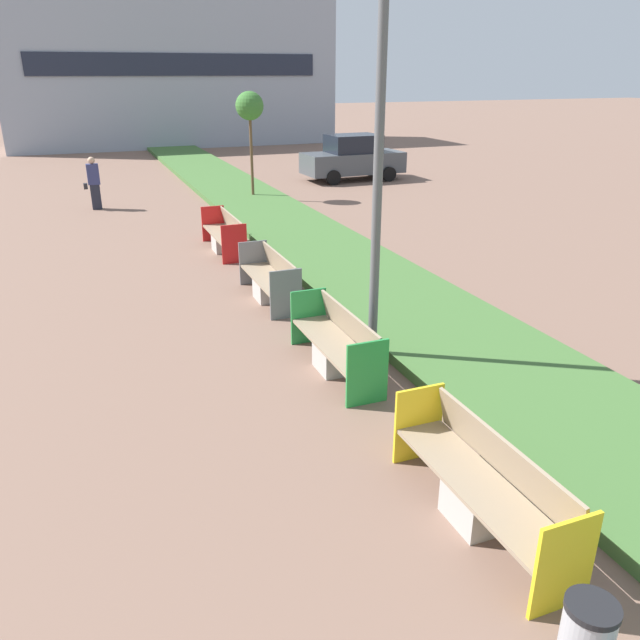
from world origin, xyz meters
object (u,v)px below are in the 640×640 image
object	(u,v)px
bench_red_frame	(225,237)
sapling_tree_far	(250,107)
bench_green_frame	(337,347)
parked_car_distant	(353,158)
bench_yellow_frame	(482,489)
pedestrian_walking	(94,183)
bench_grey_frame	(270,282)
street_lamp_post	(383,19)

from	to	relation	value
bench_red_frame	sapling_tree_far	size ratio (longest dim) A/B	0.64
bench_green_frame	sapling_tree_far	distance (m)	14.30
bench_green_frame	parked_car_distant	bearing A→B (deg)	65.02
bench_yellow_frame	bench_red_frame	world-z (taller)	same
bench_red_frame	parked_car_distant	size ratio (longest dim) A/B	0.56
pedestrian_walking	bench_green_frame	bearing A→B (deg)	-78.79
bench_grey_frame	bench_red_frame	size ratio (longest dim) A/B	0.95
bench_yellow_frame	street_lamp_post	bearing A→B (deg)	80.86
bench_red_frame	bench_green_frame	bearing A→B (deg)	-90.00
sapling_tree_far	bench_grey_frame	bearing A→B (deg)	-103.82
street_lamp_post	pedestrian_walking	distance (m)	15.01
bench_green_frame	sapling_tree_far	xyz separation A→B (m)	(2.54, 13.79, 2.78)
bench_grey_frame	parked_car_distant	distance (m)	15.12
bench_green_frame	bench_grey_frame	world-z (taller)	same
parked_car_distant	bench_grey_frame	bearing A→B (deg)	-122.20
pedestrian_walking	parked_car_distant	world-z (taller)	parked_car_distant
bench_grey_frame	bench_red_frame	bearing A→B (deg)	89.98
bench_green_frame	bench_grey_frame	size ratio (longest dim) A/B	1.04
bench_yellow_frame	parked_car_distant	distance (m)	21.63
bench_yellow_frame	sapling_tree_far	size ratio (longest dim) A/B	0.67
bench_yellow_frame	bench_red_frame	distance (m)	11.13
bench_grey_frame	bench_green_frame	bearing A→B (deg)	-89.98
bench_green_frame	street_lamp_post	world-z (taller)	street_lamp_post
sapling_tree_far	bench_yellow_frame	bearing A→B (deg)	-98.25
bench_green_frame	bench_yellow_frame	bearing A→B (deg)	-89.98
street_lamp_post	pedestrian_walking	xyz separation A→B (m)	(-3.40, 14.05, -4.06)
bench_yellow_frame	pedestrian_walking	distance (m)	18.05
street_lamp_post	parked_car_distant	size ratio (longest dim) A/B	2.14
bench_red_frame	pedestrian_walking	world-z (taller)	pedestrian_walking
parked_car_distant	sapling_tree_far	bearing A→B (deg)	-154.16
bench_red_frame	sapling_tree_far	xyz separation A→B (m)	(2.54, 6.42, 2.77)
bench_red_frame	pedestrian_walking	size ratio (longest dim) A/B	1.38
bench_yellow_frame	bench_grey_frame	bearing A→B (deg)	90.02
bench_yellow_frame	bench_green_frame	xyz separation A→B (m)	(-0.00, 3.75, -0.00)
bench_green_frame	parked_car_distant	size ratio (longest dim) A/B	0.55
bench_green_frame	bench_red_frame	world-z (taller)	same
parked_car_distant	street_lamp_post	bearing A→B (deg)	-114.94
bench_yellow_frame	pedestrian_walking	world-z (taller)	pedestrian_walking
bench_grey_frame	sapling_tree_far	bearing A→B (deg)	76.18
bench_red_frame	pedestrian_walking	distance (m)	7.28
sapling_tree_far	bench_green_frame	bearing A→B (deg)	-100.45
bench_grey_frame	bench_yellow_frame	bearing A→B (deg)	-89.98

